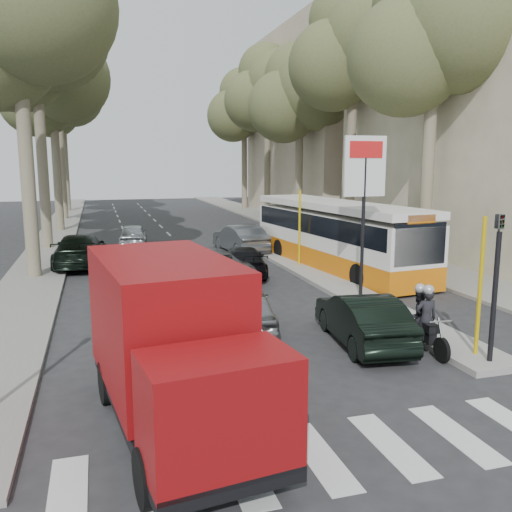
{
  "coord_description": "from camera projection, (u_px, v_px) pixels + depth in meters",
  "views": [
    {
      "loc": [
        -5.39,
        -11.52,
        4.75
      ],
      "look_at": [
        -0.3,
        5.81,
        1.6
      ],
      "focal_mm": 38.0,
      "sensor_mm": 36.0,
      "label": 1
    }
  ],
  "objects": [
    {
      "name": "motorcycle",
      "position": [
        422.0,
        319.0,
        13.76
      ],
      "size": [
        0.76,
        2.06,
        1.75
      ],
      "rotation": [
        0.0,
        0.0,
        -0.06
      ],
      "color": "black",
      "rests_on": "ground"
    },
    {
      "name": "ground",
      "position": [
        335.0,
        359.0,
        13.2
      ],
      "size": [
        120.0,
        120.0,
        0.0
      ],
      "primitive_type": "plane",
      "color": "#28282B",
      "rests_on": "ground"
    },
    {
      "name": "queue_car_e",
      "position": [
        80.0,
        250.0,
        24.81
      ],
      "size": [
        2.51,
        5.32,
        1.5
      ],
      "primitive_type": "imported",
      "rotation": [
        0.0,
        0.0,
        3.06
      ],
      "color": "black",
      "rests_on": "ground"
    },
    {
      "name": "pedestrian_far",
      "position": [
        421.0,
        248.0,
        24.37
      ],
      "size": [
        1.14,
        0.97,
        1.63
      ],
      "primitive_type": "imported",
      "rotation": [
        0.0,
        0.0,
        3.72
      ],
      "color": "#665B4C",
      "rests_on": "sidewalk_right"
    },
    {
      "name": "tree_l_e",
      "position": [
        63.0,
        97.0,
        50.84
      ],
      "size": [
        7.4,
        7.2,
        14.49
      ],
      "color": "#6B604C",
      "rests_on": "ground"
    },
    {
      "name": "building_far",
      "position": [
        337.0,
        125.0,
        48.27
      ],
      "size": [
        11.0,
        20.0,
        16.0
      ],
      "primitive_type": "cube",
      "color": "#B7A88E",
      "rests_on": "ground"
    },
    {
      "name": "billboard",
      "position": [
        364.0,
        193.0,
        18.19
      ],
      "size": [
        1.5,
        12.1,
        5.6
      ],
      "color": "yellow",
      "rests_on": "ground"
    },
    {
      "name": "tree_l_a",
      "position": [
        20.0,
        12.0,
        20.68
      ],
      "size": [
        7.4,
        7.2,
        14.1
      ],
      "color": "#6B604C",
      "rests_on": "ground"
    },
    {
      "name": "tree_r_a",
      "position": [
        436.0,
        30.0,
        23.51
      ],
      "size": [
        7.4,
        7.2,
        14.1
      ],
      "color": "#6B604C",
      "rests_on": "ground"
    },
    {
      "name": "pedestrian_near",
      "position": [
        430.0,
        243.0,
        24.64
      ],
      "size": [
        1.18,
        1.23,
        1.96
      ],
      "primitive_type": "imported",
      "rotation": [
        0.0,
        0.0,
        2.29
      ],
      "color": "#413753",
      "rests_on": "sidewalk_right"
    },
    {
      "name": "queue_car_a",
      "position": [
        206.0,
        267.0,
        21.04
      ],
      "size": [
        3.07,
        5.5,
        1.45
      ],
      "primitive_type": "imported",
      "rotation": [
        0.0,
        0.0,
        3.27
      ],
      "color": "#4D5055",
      "rests_on": "ground"
    },
    {
      "name": "tree_r_c",
      "position": [
        301.0,
        92.0,
        38.72
      ],
      "size": [
        7.4,
        7.2,
        13.32
      ],
      "color": "#6B604C",
      "rests_on": "ground"
    },
    {
      "name": "queue_car_b",
      "position": [
        242.0,
        261.0,
        22.84
      ],
      "size": [
        2.26,
        4.42,
        1.23
      ],
      "primitive_type": "imported",
      "rotation": [
        0.0,
        0.0,
        3.01
      ],
      "color": "black",
      "rests_on": "ground"
    },
    {
      "name": "tree_l_b",
      "position": [
        37.0,
        38.0,
        28.1
      ],
      "size": [
        7.4,
        7.2,
        14.88
      ],
      "color": "#6B604C",
      "rests_on": "ground"
    },
    {
      "name": "sidewalk_right",
      "position": [
        299.0,
        227.0,
        39.21
      ],
      "size": [
        3.2,
        70.0,
        0.12
      ],
      "primitive_type": "cube",
      "color": "gray",
      "rests_on": "ground"
    },
    {
      "name": "queue_car_d",
      "position": [
        240.0,
        239.0,
        28.65
      ],
      "size": [
        2.17,
        4.68,
        1.49
      ],
      "primitive_type": "imported",
      "rotation": [
        0.0,
        0.0,
        3.28
      ],
      "color": "#53575C",
      "rests_on": "ground"
    },
    {
      "name": "queue_car_c",
      "position": [
        133.0,
        235.0,
        30.82
      ],
      "size": [
        1.89,
        3.88,
        1.28
      ],
      "primitive_type": "imported",
      "rotation": [
        0.0,
        0.0,
        3.04
      ],
      "color": "#AFB3B7",
      "rests_on": "ground"
    },
    {
      "name": "traffic_island",
      "position": [
        299.0,
        266.0,
        24.49
      ],
      "size": [
        1.5,
        26.0,
        0.16
      ],
      "primitive_type": "cube",
      "color": "gray",
      "rests_on": "ground"
    },
    {
      "name": "silver_hatchback",
      "position": [
        244.0,
        307.0,
        15.4
      ],
      "size": [
        2.07,
        4.04,
        1.31
      ],
      "primitive_type": "imported",
      "rotation": [
        0.0,
        0.0,
        3.0
      ],
      "color": "#919498",
      "rests_on": "ground"
    },
    {
      "name": "tree_l_d",
      "position": [
        58.0,
        73.0,
        43.13
      ],
      "size": [
        7.4,
        7.2,
        15.66
      ],
      "color": "#6B604C",
      "rests_on": "ground"
    },
    {
      "name": "tree_r_d",
      "position": [
        269.0,
        87.0,
        46.08
      ],
      "size": [
        7.4,
        7.2,
        14.88
      ],
      "color": "#6B604C",
      "rests_on": "ground"
    },
    {
      "name": "median_left",
      "position": [
        59.0,
        231.0,
        37.44
      ],
      "size": [
        2.4,
        64.0,
        0.12
      ],
      "primitive_type": "cube",
      "color": "gray",
      "rests_on": "ground"
    },
    {
      "name": "tree_l_c",
      "position": [
        53.0,
        81.0,
        35.89
      ],
      "size": [
        7.4,
        7.2,
        13.71
      ],
      "color": "#6B604C",
      "rests_on": "ground"
    },
    {
      "name": "tree_r_e",
      "position": [
        245.0,
        104.0,
        53.78
      ],
      "size": [
        7.4,
        7.2,
        14.1
      ],
      "color": "#6B604C",
      "rests_on": "ground"
    },
    {
      "name": "city_bus",
      "position": [
        336.0,
        233.0,
        24.19
      ],
      "size": [
        3.72,
        11.68,
        3.02
      ],
      "rotation": [
        0.0,
        0.0,
        0.11
      ],
      "color": "orange",
      "rests_on": "ground"
    },
    {
      "name": "red_truck",
      "position": [
        173.0,
        342.0,
        9.57
      ],
      "size": [
        2.83,
        5.9,
        3.03
      ],
      "rotation": [
        0.0,
        0.0,
        0.13
      ],
      "color": "black",
      "rests_on": "ground"
    },
    {
      "name": "dark_hatchback",
      "position": [
        362.0,
        319.0,
        14.22
      ],
      "size": [
        1.89,
        4.25,
        1.35
      ],
      "primitive_type": "imported",
      "rotation": [
        0.0,
        0.0,
        3.03
      ],
      "color": "black",
      "rests_on": "ground"
    },
    {
      "name": "traffic_light_island",
      "position": [
        497.0,
        263.0,
        12.26
      ],
      "size": [
        0.16,
        0.41,
        3.6
      ],
      "color": "black",
      "rests_on": "ground"
    },
    {
      "name": "tree_r_b",
      "position": [
        355.0,
        43.0,
        30.92
      ],
      "size": [
        7.4,
        7.2,
        15.27
      ],
      "color": "#6B604C",
      "rests_on": "ground"
    }
  ]
}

